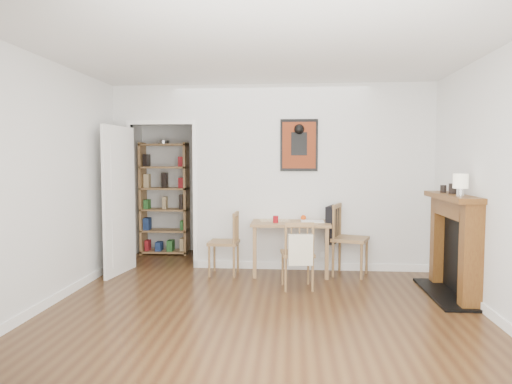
# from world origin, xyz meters

# --- Properties ---
(ground) EXTENTS (5.20, 5.20, 0.00)m
(ground) POSITION_xyz_m (0.00, 0.00, 0.00)
(ground) COLOR #50341A
(ground) RESTS_ON ground
(room_shell) EXTENTS (5.20, 5.20, 5.20)m
(room_shell) POSITION_xyz_m (0.10, 1.34, 1.30)
(room_shell) COLOR silver
(room_shell) RESTS_ON ground
(dining_table) EXTENTS (1.05, 0.67, 0.71)m
(dining_table) POSITION_xyz_m (0.29, 1.10, 0.63)
(dining_table) COLOR #A67F4D
(dining_table) RESTS_ON ground
(chair_left) EXTENTS (0.44, 0.44, 0.85)m
(chair_left) POSITION_xyz_m (-0.61, 0.98, 0.43)
(chair_left) COLOR brown
(chair_left) RESTS_ON ground
(chair_right) EXTENTS (0.66, 0.61, 0.96)m
(chair_right) POSITION_xyz_m (1.07, 1.08, 0.50)
(chair_right) COLOR brown
(chair_right) RESTS_ON ground
(chair_front) EXTENTS (0.46, 0.51, 0.83)m
(chair_front) POSITION_xyz_m (0.38, 0.39, 0.42)
(chair_front) COLOR brown
(chair_front) RESTS_ON ground
(bookshelf) EXTENTS (0.77, 0.31, 1.83)m
(bookshelf) POSITION_xyz_m (-1.78, 2.28, 0.90)
(bookshelf) COLOR #A67F4D
(bookshelf) RESTS_ON ground
(fireplace) EXTENTS (0.45, 1.25, 1.16)m
(fireplace) POSITION_xyz_m (2.16, 0.25, 0.62)
(fireplace) COLOR brown
(fireplace) RESTS_ON ground
(red_glass) EXTENTS (0.07, 0.07, 0.09)m
(red_glass) POSITION_xyz_m (0.09, 0.97, 0.76)
(red_glass) COLOR maroon
(red_glass) RESTS_ON dining_table
(orange_fruit) EXTENTS (0.07, 0.07, 0.07)m
(orange_fruit) POSITION_xyz_m (0.47, 1.23, 0.75)
(orange_fruit) COLOR #E1460B
(orange_fruit) RESTS_ON dining_table
(placemat) EXTENTS (0.44, 0.36, 0.00)m
(placemat) POSITION_xyz_m (0.07, 1.20, 0.72)
(placemat) COLOR beige
(placemat) RESTS_ON dining_table
(notebook) EXTENTS (0.31, 0.23, 0.02)m
(notebook) POSITION_xyz_m (0.58, 1.10, 0.72)
(notebook) COLOR white
(notebook) RESTS_ON dining_table
(mantel_lamp) EXTENTS (0.15, 0.15, 0.24)m
(mantel_lamp) POSITION_xyz_m (2.08, -0.09, 1.31)
(mantel_lamp) COLOR silver
(mantel_lamp) RESTS_ON fireplace
(ceramic_jar_a) EXTENTS (0.10, 0.10, 0.12)m
(ceramic_jar_a) POSITION_xyz_m (2.14, 0.31, 1.22)
(ceramic_jar_a) COLOR black
(ceramic_jar_a) RESTS_ON fireplace
(ceramic_jar_b) EXTENTS (0.07, 0.07, 0.09)m
(ceramic_jar_b) POSITION_xyz_m (2.10, 0.51, 1.20)
(ceramic_jar_b) COLOR black
(ceramic_jar_b) RESTS_ON fireplace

